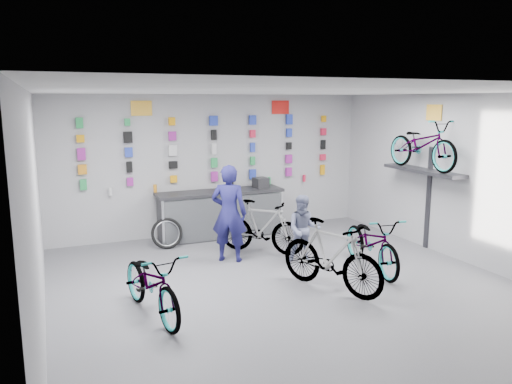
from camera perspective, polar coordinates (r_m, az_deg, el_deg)
name	(u,v)px	position (r m, az deg, el deg)	size (l,w,h in m)	color
floor	(298,295)	(7.66, 4.85, -11.67)	(8.00, 8.00, 0.00)	#57575C
ceiling	(302,91)	(7.10, 5.23, 11.37)	(8.00, 8.00, 0.00)	white
wall_back	(213,165)	(10.88, -4.91, 3.14)	(7.00, 7.00, 0.00)	#B1B1B3
wall_left	(36,220)	(6.41, -23.82, -2.90)	(8.00, 8.00, 0.00)	#B1B1B3
wall_right	(480,182)	(9.38, 24.27, 1.06)	(8.00, 8.00, 0.00)	#B1B1B3
counter	(221,214)	(10.63, -4.05, -2.58)	(2.70, 0.66, 1.00)	black
merch_wall	(209,151)	(10.75, -5.34, 4.63)	(5.55, 0.08, 1.56)	green
wall_bracket	(424,175)	(10.11, 18.63, 1.86)	(0.39, 1.90, 2.00)	#333338
sign_left	(141,108)	(10.41, -12.96, 9.32)	(0.42, 0.02, 0.30)	yellow
sign_right	(280,107)	(11.37, 2.81, 9.64)	(0.42, 0.02, 0.30)	red
sign_side	(434,112)	(10.12, 19.67, 8.55)	(0.02, 0.40, 0.30)	yellow
bike_left	(152,283)	(6.93, -11.81, -10.16)	(0.62, 1.79, 0.94)	gray
bike_center	(331,256)	(7.73, 8.58, -7.24)	(0.52, 1.83, 1.10)	gray
bike_right	(372,242)	(8.79, 13.11, -5.61)	(0.65, 1.86, 0.98)	gray
bike_service	(262,227)	(9.49, 0.67, -3.99)	(0.48, 1.70, 1.02)	gray
bike_wall	(422,144)	(9.99, 18.49, 5.17)	(0.63, 1.80, 0.95)	gray
clerk	(229,213)	(8.96, -3.10, -2.45)	(0.64, 0.42, 1.76)	#1A1853
customer	(304,229)	(8.93, 5.47, -4.28)	(0.60, 0.47, 1.23)	slate
spare_wheel	(167,233)	(10.00, -10.15, -4.69)	(0.64, 0.31, 0.61)	black
register	(261,183)	(10.85, 0.54, 1.07)	(0.28, 0.30, 0.22)	black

